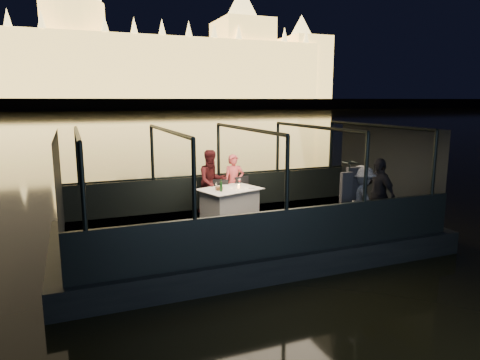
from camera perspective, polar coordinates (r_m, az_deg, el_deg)
name	(u,v)px	position (r m, az deg, el deg)	size (l,w,h in m)	color
river_water	(90,118)	(89.14, -19.38, 7.80)	(500.00, 500.00, 0.00)	black
boat_hull	(246,247)	(10.32, 0.83, -8.87)	(8.60, 4.40, 1.00)	black
boat_deck	(246,227)	(10.17, 0.83, -6.32)	(8.00, 4.00, 0.04)	black
gunwale_port	(219,191)	(11.87, -2.84, -1.53)	(8.00, 0.08, 0.90)	black
gunwale_starboard	(286,232)	(8.31, 6.15, -6.92)	(8.00, 0.08, 0.90)	black
cabin_glass_port	(218,150)	(11.68, -2.90, 4.00)	(8.00, 0.02, 1.40)	#99B2B2
cabin_glass_starboard	(287,173)	(8.04, 6.31, 0.93)	(8.00, 0.02, 1.40)	#99B2B2
cabin_roof_glass	(246,129)	(9.76, 0.87, 6.83)	(8.00, 4.00, 0.02)	#99B2B2
end_wall_fore	(60,192)	(9.18, -22.92, -1.50)	(0.02, 4.00, 2.30)	black
end_wall_aft	(385,169)	(11.99, 18.82, 1.44)	(0.02, 4.00, 2.30)	black
canopy_ribs	(246,179)	(9.90, 0.85, 0.17)	(8.00, 4.00, 2.30)	black
embankment	(77,105)	(219.04, -20.91, 9.28)	(400.00, 140.00, 6.00)	#423D33
parliament_building	(74,33)	(185.80, -21.30, 17.81)	(220.00, 32.00, 60.00)	#F2D18C
dining_table_central	(230,204)	(10.75, -1.39, -3.15)	(1.45, 1.05, 0.77)	white
chair_port_left	(223,197)	(11.15, -2.28, -2.32)	(0.41, 0.41, 0.88)	black
chair_port_right	(244,195)	(11.35, 0.59, -2.07)	(0.43, 0.43, 0.91)	black
coat_stand	(348,197)	(9.40, 14.21, -2.28)	(0.47, 0.38, 1.70)	black
person_woman_coral	(234,183)	(11.51, -0.81, -0.37)	(0.54, 0.36, 1.51)	#E25255
person_man_maroon	(212,185)	(11.29, -3.76, -0.61)	(0.80, 0.62, 1.67)	#3F1114
passenger_stripe	(361,198)	(9.67, 15.85, -2.30)	(1.01, 0.57, 1.56)	silver
passenger_dark	(378,194)	(10.21, 17.93, -1.74)	(0.98, 0.41, 1.67)	black
wine_bottle	(221,185)	(10.33, -2.54, -0.72)	(0.06, 0.06, 0.30)	#133617
bread_basket	(219,188)	(10.53, -2.79, -1.12)	(0.19, 0.19, 0.08)	brown
amber_candle	(239,187)	(10.72, -0.18, -0.90)	(0.06, 0.06, 0.09)	#FFA03F
plate_near	(252,188)	(10.75, 1.56, -1.04)	(0.21, 0.21, 0.01)	silver
plate_far	(220,187)	(10.83, -2.70, -0.96)	(0.22, 0.22, 0.01)	silver
wine_glass_white	(216,187)	(10.36, -3.20, -1.00)	(0.07, 0.07, 0.20)	silver
wine_glass_red	(240,183)	(10.84, -0.06, -0.47)	(0.07, 0.07, 0.21)	white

